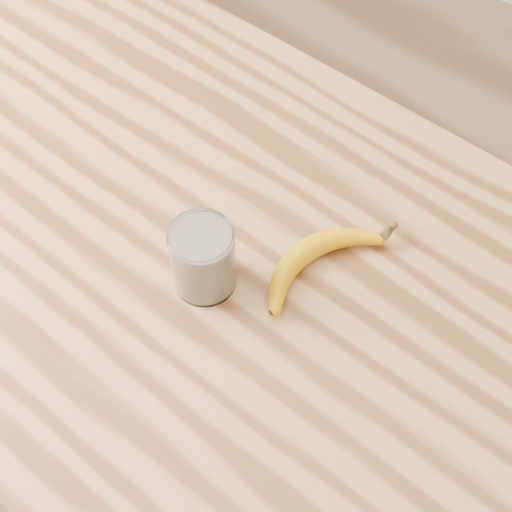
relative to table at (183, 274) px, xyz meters
The scene contains 3 objects.
table is the anchor object (origin of this frame).
smoothie_glass 0.21m from the table, 23.61° to the right, with size 0.08×0.08×0.10m.
banana 0.24m from the table, 22.99° to the left, with size 0.10×0.27×0.03m, color #CF8D00, non-canonical shape.
Camera 1 is at (0.47, -0.38, 1.70)m, focal length 50.00 mm.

